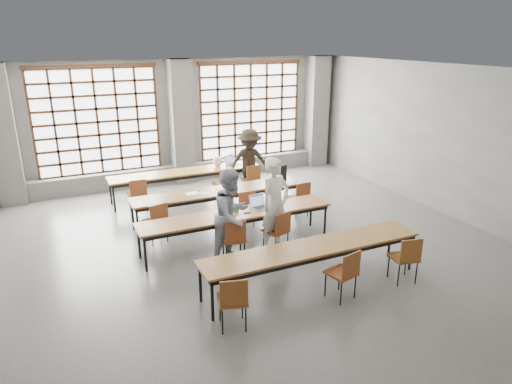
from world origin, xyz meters
The scene contains 39 objects.
floor centered at (0.00, 0.00, 0.00)m, with size 11.00×11.00×0.00m, color #4F504D.
ceiling centered at (0.00, 0.00, 3.50)m, with size 11.00×11.00×0.00m, color silver.
wall_back centered at (0.00, 5.50, 1.75)m, with size 10.00×10.00×0.00m, color #595957.
wall_right centered at (5.00, 0.00, 1.75)m, with size 11.00×11.00×0.00m, color #595957.
column_left centered at (-4.50, 5.22, 1.75)m, with size 0.60×0.55×3.50m, color #575754.
column_mid centered at (0.00, 5.22, 1.75)m, with size 0.60×0.55×3.50m, color #575754.
column_right centered at (4.50, 5.22, 1.75)m, with size 0.60×0.55×3.50m, color #575754.
window_left centered at (-2.25, 5.42, 1.90)m, with size 3.32×0.12×3.00m.
window_right centered at (2.25, 5.42, 1.90)m, with size 3.32×0.12×3.00m.
sill_ledge centered at (0.00, 5.30, 0.25)m, with size 9.80×0.35×0.50m, color #575754.
desk_row_a centered at (-0.33, 3.80, 0.66)m, with size 4.00×0.70×0.73m.
desk_row_b centered at (-0.12, 1.96, 0.66)m, with size 4.00×0.70×0.73m.
desk_row_c centered at (-0.27, 0.48, 0.66)m, with size 4.00×0.70×0.73m.
desk_row_d centered at (0.32, -1.47, 0.66)m, with size 4.00×0.70×0.73m.
chair_back_left centered at (-1.73, 3.17, 0.54)m, with size 0.43×0.43×0.88m.
chair_back_mid centered at (0.48, 3.17, 0.54)m, with size 0.51×0.51×0.88m.
chair_back_right centered at (1.27, 3.17, 0.54)m, with size 0.42×0.43×0.88m.
chair_mid_left centered at (-1.70, 1.33, 0.54)m, with size 0.51×0.51×0.88m.
chair_mid_centre centered at (0.28, 1.33, 0.54)m, with size 0.42×0.43×0.88m.
chair_mid_right centered at (1.69, 1.33, 0.54)m, with size 0.46×0.46×0.88m.
chair_front_left centered at (-0.58, -0.15, 0.54)m, with size 0.49×0.49×0.88m.
chair_front_right centered at (0.36, -0.15, 0.54)m, with size 0.53×0.53×0.88m.
chair_near_left centered at (-1.40, -2.10, 0.54)m, with size 0.51×0.51×0.88m.
chair_near_mid centered at (0.54, -2.10, 0.54)m, with size 0.51×0.51×0.88m.
chair_near_right centered at (1.81, -2.10, 0.54)m, with size 0.49×0.49×0.88m.
student_male centered at (0.33, -0.02, 0.96)m, with size 0.70×0.46×1.92m, color silver.
student_female centered at (-0.57, -0.02, 0.91)m, with size 0.88×0.69×1.81m, color #182648.
student_back centered at (1.27, 3.30, 0.90)m, with size 1.16×0.67×1.80m, color black.
laptop_front centered at (0.27, 0.59, 0.79)m, with size 0.41×0.37×0.26m.
laptop_back centered at (0.99, 3.90, 0.79)m, with size 0.46×0.43×0.26m.
mouse centered at (0.68, 0.46, 0.75)m, with size 0.10×0.06×0.04m, color silver.
green_box centered at (-0.32, 0.56, 0.78)m, with size 0.25×0.09×0.09m, color #2D8934.
phone centered at (-0.09, 0.38, 0.74)m, with size 0.13×0.06×0.01m, color black.
paper_sheet_a centered at (-0.72, 2.01, 0.73)m, with size 0.30×0.21×0.00m, color white.
paper_sheet_b centered at (-0.42, 1.91, 0.73)m, with size 0.30×0.21×0.00m, color white.
paper_sheet_c centered at (-0.02, 1.96, 0.73)m, with size 0.30×0.21×0.00m, color silver.
backpack centered at (1.48, 2.01, 0.93)m, with size 0.32×0.20×0.40m, color black.
plastic_bag centered at (0.57, 3.85, 0.87)m, with size 0.26×0.21×0.29m, color silver.
red_pouch centered at (-1.38, -2.02, 0.50)m, with size 0.20×0.08×0.06m, color #B62C16.
Camera 1 is at (-3.48, -7.40, 4.10)m, focal length 32.00 mm.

